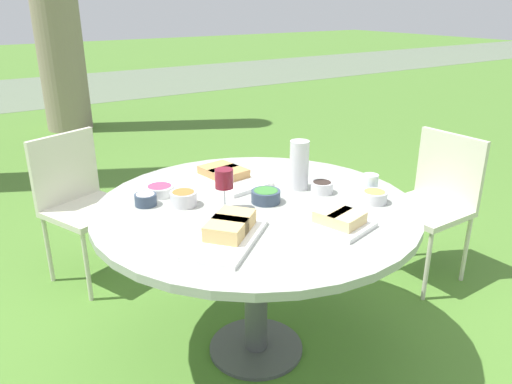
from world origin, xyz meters
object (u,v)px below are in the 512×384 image
dining_table (256,223)px  chair_near_left (434,196)px  water_pitcher (299,165)px  handbag (262,211)px  chair_near_right (80,196)px  wine_glass (224,180)px

dining_table → chair_near_left: 1.32m
water_pitcher → handbag: size_ratio=0.64×
chair_near_left → chair_near_right: size_ratio=1.00×
dining_table → wine_glass: wine_glass is taller
chair_near_left → dining_table: bearing=-178.5°
wine_glass → chair_near_left: bearing=0.1°
chair_near_right → handbag: size_ratio=2.42×
chair_near_left → chair_near_right: (-1.78, 1.17, 0.00)m
chair_near_right → wine_glass: size_ratio=4.88×
dining_table → handbag: dining_table is taller
water_pitcher → wine_glass: (-0.42, -0.03, 0.02)m
chair_near_left → wine_glass: 1.50m
dining_table → water_pitcher: size_ratio=6.08×
dining_table → chair_near_left: size_ratio=1.61×
handbag → water_pitcher: bearing=-116.1°
dining_table → water_pitcher: 0.36m
chair_near_left → handbag: 1.29m
chair_near_left → water_pitcher: 1.10m
water_pitcher → dining_table: bearing=-168.5°
dining_table → chair_near_right: 1.31m
chair_near_left → water_pitcher: water_pitcher is taller
chair_near_right → water_pitcher: (0.76, -1.15, 0.37)m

